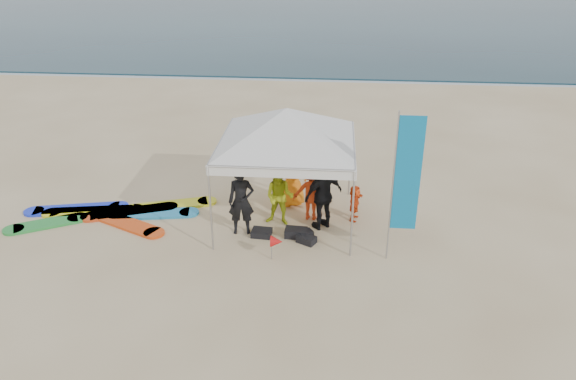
# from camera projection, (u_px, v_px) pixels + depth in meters

# --- Properties ---
(ground) EXTENTS (120.00, 120.00, 0.00)m
(ground) POSITION_uv_depth(u_px,v_px,m) (268.00, 291.00, 12.23)
(ground) COLOR beige
(ground) RESTS_ON ground
(shoreline_foam) EXTENTS (160.00, 1.20, 0.01)m
(shoreline_foam) POSITION_uv_depth(u_px,v_px,m) (310.00, 78.00, 28.56)
(shoreline_foam) COLOR silver
(shoreline_foam) RESTS_ON ground
(person_black_a) EXTENTS (0.71, 0.52, 1.80)m
(person_black_a) POSITION_uv_depth(u_px,v_px,m) (241.00, 201.00, 14.14)
(person_black_a) COLOR black
(person_black_a) RESTS_ON ground
(person_yellow) EXTENTS (0.85, 0.71, 1.58)m
(person_yellow) POSITION_uv_depth(u_px,v_px,m) (280.00, 197.00, 14.60)
(person_yellow) COLOR #B3C41B
(person_yellow) RESTS_ON ground
(person_orange_a) EXTENTS (1.07, 0.69, 1.57)m
(person_orange_a) POSITION_uv_depth(u_px,v_px,m) (312.00, 192.00, 14.87)
(person_orange_a) COLOR red
(person_orange_a) RESTS_ON ground
(person_black_b) EXTENTS (1.17, 1.04, 1.90)m
(person_black_b) POSITION_uv_depth(u_px,v_px,m) (323.00, 195.00, 14.35)
(person_black_b) COLOR black
(person_black_b) RESTS_ON ground
(person_orange_b) EXTENTS (1.10, 0.93, 1.92)m
(person_orange_b) POSITION_uv_depth(u_px,v_px,m) (292.00, 173.00, 15.53)
(person_orange_b) COLOR orange
(person_orange_b) RESTS_ON ground
(person_seated) EXTENTS (0.48, 0.97, 1.00)m
(person_seated) POSITION_uv_depth(u_px,v_px,m) (355.00, 203.00, 14.93)
(person_seated) COLOR #EB4714
(person_seated) RESTS_ON ground
(canopy_tent) EXTENTS (4.73, 4.73, 3.57)m
(canopy_tent) POSITION_uv_depth(u_px,v_px,m) (287.00, 108.00, 13.79)
(canopy_tent) COLOR #A5A5A8
(canopy_tent) RESTS_ON ground
(feather_flag) EXTENTS (0.62, 0.04, 3.67)m
(feather_flag) POSITION_uv_depth(u_px,v_px,m) (406.00, 176.00, 12.45)
(feather_flag) COLOR #A5A5A8
(feather_flag) RESTS_ON ground
(marker_pennant) EXTENTS (0.28, 0.28, 0.64)m
(marker_pennant) POSITION_uv_depth(u_px,v_px,m) (277.00, 242.00, 13.14)
(marker_pennant) COLOR #A5A5A8
(marker_pennant) RESTS_ON ground
(gear_pile) EXTENTS (1.70, 0.71, 0.22)m
(gear_pile) POSITION_uv_depth(u_px,v_px,m) (290.00, 234.00, 14.23)
(gear_pile) COLOR black
(gear_pile) RESTS_ON ground
(surfboard_spread) EXTENTS (4.88, 2.53, 0.07)m
(surfboard_spread) POSITION_uv_depth(u_px,v_px,m) (115.00, 214.00, 15.37)
(surfboard_spread) COLOR #E14812
(surfboard_spread) RESTS_ON ground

